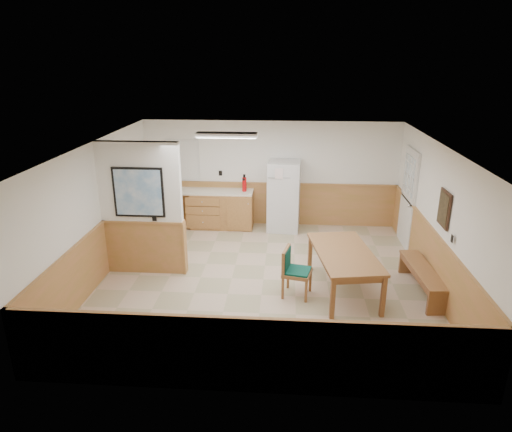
# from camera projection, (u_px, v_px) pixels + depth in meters

# --- Properties ---
(ground) EXTENTS (6.00, 6.00, 0.00)m
(ground) POSITION_uv_depth(u_px,v_px,m) (263.00, 279.00, 8.43)
(ground) COLOR #C7AB8F
(ground) RESTS_ON ground
(ceiling) EXTENTS (6.00, 6.00, 0.02)m
(ceiling) POSITION_uv_depth(u_px,v_px,m) (264.00, 145.00, 7.60)
(ceiling) COLOR white
(ceiling) RESTS_ON back_wall
(back_wall) EXTENTS (6.00, 0.02, 2.50)m
(back_wall) POSITION_uv_depth(u_px,v_px,m) (271.00, 174.00, 10.83)
(back_wall) COLOR white
(back_wall) RESTS_ON ground
(right_wall) EXTENTS (0.02, 6.00, 2.50)m
(right_wall) POSITION_uv_depth(u_px,v_px,m) (438.00, 220.00, 7.81)
(right_wall) COLOR white
(right_wall) RESTS_ON ground
(left_wall) EXTENTS (0.02, 6.00, 2.50)m
(left_wall) POSITION_uv_depth(u_px,v_px,m) (98.00, 212.00, 8.21)
(left_wall) COLOR white
(left_wall) RESTS_ON ground
(wainscot_back) EXTENTS (6.00, 0.04, 1.00)m
(wainscot_back) POSITION_uv_depth(u_px,v_px,m) (270.00, 204.00, 11.07)
(wainscot_back) COLOR #BC764B
(wainscot_back) RESTS_ON ground
(wainscot_right) EXTENTS (0.04, 6.00, 1.00)m
(wainscot_right) POSITION_uv_depth(u_px,v_px,m) (431.00, 260.00, 8.07)
(wainscot_right) COLOR #BC764B
(wainscot_right) RESTS_ON ground
(wainscot_left) EXTENTS (0.04, 6.00, 1.00)m
(wainscot_left) POSITION_uv_depth(u_px,v_px,m) (103.00, 250.00, 8.46)
(wainscot_left) COLOR #BC764B
(wainscot_left) RESTS_ON ground
(partition_wall) EXTENTS (1.50, 0.20, 2.50)m
(partition_wall) POSITION_uv_depth(u_px,v_px,m) (142.00, 210.00, 8.35)
(partition_wall) COLOR white
(partition_wall) RESTS_ON ground
(kitchen_counter) EXTENTS (2.20, 0.61, 1.00)m
(kitchen_counter) POSITION_uv_depth(u_px,v_px,m) (219.00, 208.00, 10.88)
(kitchen_counter) COLOR #B07C3E
(kitchen_counter) RESTS_ON ground
(exterior_door) EXTENTS (0.07, 1.02, 2.15)m
(exterior_door) POSITION_uv_depth(u_px,v_px,m) (408.00, 198.00, 9.67)
(exterior_door) COLOR silver
(exterior_door) RESTS_ON ground
(kitchen_window) EXTENTS (0.80, 0.04, 1.00)m
(kitchen_window) POSITION_uv_depth(u_px,v_px,m) (183.00, 160.00, 10.85)
(kitchen_window) COLOR silver
(kitchen_window) RESTS_ON back_wall
(wall_painting) EXTENTS (0.04, 0.50, 0.60)m
(wall_painting) POSITION_uv_depth(u_px,v_px,m) (444.00, 209.00, 7.43)
(wall_painting) COLOR #342015
(wall_painting) RESTS_ON right_wall
(fluorescent_fixture) EXTENTS (1.20, 0.30, 0.09)m
(fluorescent_fixture) POSITION_uv_depth(u_px,v_px,m) (227.00, 135.00, 8.89)
(fluorescent_fixture) COLOR silver
(fluorescent_fixture) RESTS_ON ceiling
(refrigerator) EXTENTS (0.77, 0.75, 1.64)m
(refrigerator) POSITION_uv_depth(u_px,v_px,m) (284.00, 196.00, 10.61)
(refrigerator) COLOR silver
(refrigerator) RESTS_ON ground
(dining_table) EXTENTS (1.21, 1.98, 0.75)m
(dining_table) POSITION_uv_depth(u_px,v_px,m) (344.00, 257.00, 7.80)
(dining_table) COLOR #9A6A38
(dining_table) RESTS_ON ground
(dining_bench) EXTENTS (0.46, 1.62, 0.45)m
(dining_bench) POSITION_uv_depth(u_px,v_px,m) (423.00, 274.00, 7.88)
(dining_bench) COLOR #9A6A38
(dining_bench) RESTS_ON ground
(dining_chair) EXTENTS (0.72, 0.56, 0.85)m
(dining_chair) POSITION_uv_depth(u_px,v_px,m) (292.00, 268.00, 7.75)
(dining_chair) COLOR #9A6A38
(dining_chair) RESTS_ON ground
(fire_extinguisher) EXTENTS (0.12, 0.12, 0.40)m
(fire_extinguisher) POSITION_uv_depth(u_px,v_px,m) (244.00, 184.00, 10.64)
(fire_extinguisher) COLOR red
(fire_extinguisher) RESTS_ON kitchen_counter
(soap_bottle) EXTENTS (0.08, 0.08, 0.23)m
(soap_bottle) POSITION_uv_depth(u_px,v_px,m) (173.00, 186.00, 10.73)
(soap_bottle) COLOR #188434
(soap_bottle) RESTS_ON kitchen_counter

